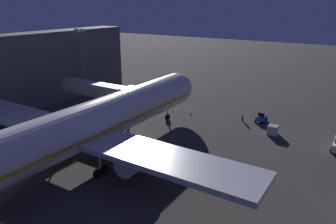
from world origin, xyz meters
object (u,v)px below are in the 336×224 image
(ground_crew_marshaller_fwd, at_px, (243,116))
(baggage_tug_spare, at_px, (261,118))
(traffic_cone_nose_port, at_px, (191,113))
(traffic_cone_nose_starboard, at_px, (173,110))
(apron_floodlight_mast, at_px, (82,59))
(airliner_at_gate, at_px, (80,129))
(baggage_container_near_belt, at_px, (273,130))
(jet_bridge, at_px, (106,91))

(ground_crew_marshaller_fwd, bearing_deg, baggage_tug_spare, -155.11)
(traffic_cone_nose_port, relative_size, traffic_cone_nose_starboard, 1.00)
(apron_floodlight_mast, relative_size, traffic_cone_nose_port, 29.95)
(airliner_at_gate, xyz_separation_m, baggage_container_near_belt, (-19.60, -26.12, -4.78))
(ground_crew_marshaller_fwd, distance_m, traffic_cone_nose_starboard, 15.06)
(jet_bridge, bearing_deg, traffic_cone_nose_port, -138.02)
(jet_bridge, distance_m, apron_floodlight_mast, 17.60)
(traffic_cone_nose_starboard, bearing_deg, baggage_container_near_belt, 175.50)
(baggage_container_near_belt, height_order, ground_crew_marshaller_fwd, ground_crew_marshaller_fwd)
(apron_floodlight_mast, height_order, traffic_cone_nose_starboard, apron_floodlight_mast)
(apron_floodlight_mast, distance_m, baggage_tug_spare, 42.90)
(baggage_tug_spare, bearing_deg, traffic_cone_nose_starboard, 10.97)
(airliner_at_gate, relative_size, baggage_container_near_belt, 34.53)
(airliner_at_gate, distance_m, ground_crew_marshaller_fwd, 32.78)
(baggage_tug_spare, relative_size, traffic_cone_nose_starboard, 4.34)
(airliner_at_gate, bearing_deg, baggage_tug_spare, -116.94)
(traffic_cone_nose_port, xyz_separation_m, traffic_cone_nose_starboard, (4.40, 0.00, 0.00))
(baggage_tug_spare, distance_m, traffic_cone_nose_starboard, 18.48)
(jet_bridge, height_order, baggage_container_near_belt, jet_bridge)
(traffic_cone_nose_port, bearing_deg, baggage_tug_spare, -165.64)
(jet_bridge, distance_m, traffic_cone_nose_starboard, 15.08)
(jet_bridge, xyz_separation_m, ground_crew_marshaller_fwd, (-23.16, -13.40, -4.72))
(baggage_tug_spare, relative_size, baggage_container_near_belt, 1.40)
(jet_bridge, bearing_deg, apron_floodlight_mast, -28.73)
(airliner_at_gate, distance_m, traffic_cone_nose_starboard, 28.43)
(ground_crew_marshaller_fwd, height_order, traffic_cone_nose_port, ground_crew_marshaller_fwd)
(airliner_at_gate, bearing_deg, traffic_cone_nose_port, -94.52)
(airliner_at_gate, height_order, traffic_cone_nose_starboard, airliner_at_gate)
(airliner_at_gate, height_order, baggage_tug_spare, airliner_at_gate)
(apron_floodlight_mast, height_order, traffic_cone_nose_port, apron_floodlight_mast)
(traffic_cone_nose_port, bearing_deg, apron_floodlight_mast, 6.47)
(ground_crew_marshaller_fwd, bearing_deg, traffic_cone_nose_starboard, 7.70)
(airliner_at_gate, relative_size, ground_crew_marshaller_fwd, 32.89)
(apron_floodlight_mast, bearing_deg, jet_bridge, 151.27)
(airliner_at_gate, relative_size, jet_bridge, 3.07)
(ground_crew_marshaller_fwd, xyz_separation_m, traffic_cone_nose_port, (10.50, 2.02, -0.71))
(baggage_container_near_belt, xyz_separation_m, traffic_cone_nose_starboard, (21.80, -1.72, -0.56))
(ground_crew_marshaller_fwd, xyz_separation_m, traffic_cone_nose_starboard, (14.90, 2.02, -0.71))
(jet_bridge, height_order, ground_crew_marshaller_fwd, jet_bridge)
(baggage_container_near_belt, bearing_deg, traffic_cone_nose_port, -5.63)
(apron_floodlight_mast, xyz_separation_m, traffic_cone_nose_port, (-27.70, -3.14, -9.37))
(apron_floodlight_mast, bearing_deg, traffic_cone_nose_port, -173.53)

